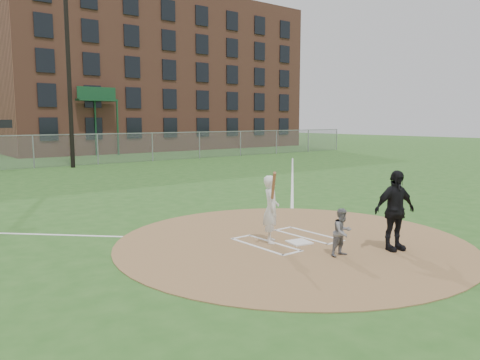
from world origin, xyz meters
TOP-DOWN VIEW (x-y plane):
  - ground at (0.00, 0.00)m, footprint 140.00×140.00m
  - dirt_circle at (0.00, 0.00)m, footprint 8.40×8.40m
  - home_plate at (0.01, -0.24)m, footprint 0.59×0.59m
  - foul_line_first at (9.00, 9.00)m, footprint 17.04×17.04m
  - catcher at (-0.03, -1.54)m, footprint 0.52×0.42m
  - umpire at (1.24, -1.96)m, footprint 1.13×0.71m
  - batters_boxes at (0.00, 0.15)m, footprint 2.08×1.88m
  - batter_at_plate at (-0.47, 0.24)m, footprint 0.84×1.01m
  - outfield_fence at (0.00, 22.00)m, footprint 56.08×0.08m
  - brick_warehouse at (16.00, 37.96)m, footprint 30.00×17.17m
  - light_pole at (2.00, 21.00)m, footprint 1.20×0.30m

SIDE VIEW (x-z plane):
  - ground at x=0.00m, z-range 0.00..0.00m
  - foul_line_first at x=9.00m, z-range 0.00..0.01m
  - dirt_circle at x=0.00m, z-range 0.00..0.02m
  - batters_boxes at x=0.00m, z-range 0.02..0.03m
  - home_plate at x=0.01m, z-range 0.02..0.05m
  - catcher at x=-0.03m, z-range 0.02..1.05m
  - batter_at_plate at x=-0.47m, z-range -0.06..1.72m
  - umpire at x=1.24m, z-range 0.02..1.82m
  - outfield_fence at x=0.00m, z-range 0.00..2.03m
  - light_pole at x=2.00m, z-range 0.50..12.72m
  - brick_warehouse at x=16.00m, z-range 0.00..15.00m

